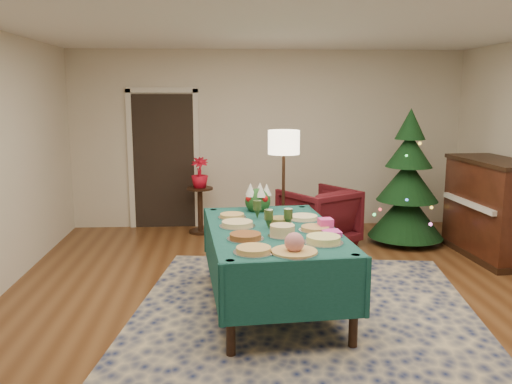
{
  "coord_description": "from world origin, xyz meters",
  "views": [
    {
      "loc": [
        -0.71,
        -4.81,
        2.06
      ],
      "look_at": [
        -0.35,
        0.89,
        1.01
      ],
      "focal_mm": 38.0,
      "sensor_mm": 36.0,
      "label": 1
    }
  ],
  "objects": [
    {
      "name": "room_shell",
      "position": [
        0.0,
        0.0,
        1.35
      ],
      "size": [
        7.0,
        7.0,
        7.0
      ],
      "color": "#593319",
      "rests_on": "ground"
    },
    {
      "name": "doorway",
      "position": [
        -1.6,
        3.48,
        1.1
      ],
      "size": [
        1.08,
        0.04,
        2.16
      ],
      "color": "black",
      "rests_on": "ground"
    },
    {
      "name": "rug",
      "position": [
        0.0,
        -0.43,
        0.01
      ],
      "size": [
        3.74,
        4.59,
        0.02
      ],
      "primitive_type": "cube",
      "rotation": [
        0.0,
        0.0,
        -0.14
      ],
      "color": "#14204C",
      "rests_on": "ground"
    },
    {
      "name": "buffet_table",
      "position": [
        -0.24,
        0.13,
        0.64
      ],
      "size": [
        1.37,
        2.14,
        0.8
      ],
      "color": "black",
      "rests_on": "ground"
    },
    {
      "name": "platter_0",
      "position": [
        -0.46,
        -0.65,
        0.82
      ],
      "size": [
        0.33,
        0.33,
        0.05
      ],
      "color": "silver",
      "rests_on": "buffet_table"
    },
    {
      "name": "platter_1",
      "position": [
        -0.14,
        -0.68,
        0.86
      ],
      "size": [
        0.38,
        0.38,
        0.17
      ],
      "color": "silver",
      "rests_on": "buffet_table"
    },
    {
      "name": "platter_2",
      "position": [
        0.14,
        -0.41,
        0.83
      ],
      "size": [
        0.34,
        0.34,
        0.07
      ],
      "color": "silver",
      "rests_on": "buffet_table"
    },
    {
      "name": "platter_3",
      "position": [
        -0.51,
        -0.25,
        0.82
      ],
      "size": [
        0.32,
        0.32,
        0.06
      ],
      "color": "silver",
      "rests_on": "buffet_table"
    },
    {
      "name": "platter_4",
      "position": [
        -0.18,
        -0.17,
        0.85
      ],
      "size": [
        0.26,
        0.26,
        0.11
      ],
      "color": "silver",
      "rests_on": "buffet_table"
    },
    {
      "name": "platter_5",
      "position": [
        0.15,
        0.01,
        0.82
      ],
      "size": [
        0.31,
        0.31,
        0.04
      ],
      "color": "silver",
      "rests_on": "buffet_table"
    },
    {
      "name": "platter_6",
      "position": [
        -0.57,
        0.22,
        0.82
      ],
      "size": [
        0.35,
        0.35,
        0.06
      ],
      "color": "silver",
      "rests_on": "buffet_table"
    },
    {
      "name": "platter_7",
      "position": [
        -0.15,
        0.25,
        0.83
      ],
      "size": [
        0.25,
        0.25,
        0.08
      ],
      "color": "silver",
      "rests_on": "buffet_table"
    },
    {
      "name": "platter_8",
      "position": [
        0.11,
        0.47,
        0.82
      ],
      "size": [
        0.32,
        0.32,
        0.04
      ],
      "color": "silver",
      "rests_on": "buffet_table"
    },
    {
      "name": "platter_9",
      "position": [
        -0.61,
        0.59,
        0.82
      ],
      "size": [
        0.29,
        0.29,
        0.04
      ],
      "color": "silver",
      "rests_on": "buffet_table"
    },
    {
      "name": "goblet_0",
      "position": [
        -0.36,
        0.55,
        0.9
      ],
      "size": [
        0.08,
        0.08,
        0.19
      ],
      "color": "#2D471E",
      "rests_on": "buffet_table"
    },
    {
      "name": "goblet_1",
      "position": [
        -0.09,
        0.15,
        0.9
      ],
      "size": [
        0.08,
        0.08,
        0.19
      ],
      "color": "#2D471E",
      "rests_on": "buffet_table"
    },
    {
      "name": "goblet_2",
      "position": [
        -0.28,
        0.11,
        0.9
      ],
      "size": [
        0.08,
        0.08,
        0.19
      ],
      "color": "#2D471E",
      "rests_on": "buffet_table"
    },
    {
      "name": "napkin_stack",
      "position": [
        0.26,
        -0.15,
        0.82
      ],
      "size": [
        0.17,
        0.17,
        0.04
      ],
      "primitive_type": "cube",
      "rotation": [
        0.0,
        0.0,
        0.08
      ],
      "color": "#E03EAF",
      "rests_on": "buffet_table"
    },
    {
      "name": "gift_box",
      "position": [
        0.25,
        0.06,
        0.85
      ],
      "size": [
        0.14,
        0.14,
        0.11
      ],
      "primitive_type": "cube",
      "rotation": [
        0.0,
        0.0,
        0.08
      ],
      "color": "#E33F96",
      "rests_on": "buffet_table"
    },
    {
      "name": "centerpiece",
      "position": [
        -0.33,
        0.92,
        0.94
      ],
      "size": [
        0.29,
        0.29,
        0.33
      ],
      "color": "#1E4C1E",
      "rests_on": "buffet_table"
    },
    {
      "name": "armchair",
      "position": [
        0.59,
        2.28,
        0.44
      ],
      "size": [
        1.15,
        1.13,
        0.88
      ],
      "primitive_type": "imported",
      "rotation": [
        0.0,
        0.0,
        3.71
      ],
      "color": "#4E1018",
      "rests_on": "ground"
    },
    {
      "name": "floor_lamp",
      "position": [
        0.05,
        1.8,
        1.36
      ],
      "size": [
        0.39,
        0.39,
        1.61
      ],
      "color": "#A57F3F",
      "rests_on": "ground"
    },
    {
      "name": "side_table",
      "position": [
        -1.04,
        3.07,
        0.33
      ],
      "size": [
        0.38,
        0.38,
        0.68
      ],
      "color": "black",
      "rests_on": "ground"
    },
    {
      "name": "potted_plant",
      "position": [
        -1.04,
        3.07,
        0.81
      ],
      "size": [
        0.25,
        0.44,
        0.25
      ],
      "primitive_type": "imported",
      "color": "red",
      "rests_on": "side_table"
    },
    {
      "name": "christmas_tree",
      "position": [
        1.82,
        2.34,
        0.84
      ],
      "size": [
        1.14,
        1.14,
        1.86
      ],
      "color": "black",
      "rests_on": "ground"
    },
    {
      "name": "piano",
      "position": [
        2.68,
        1.64,
        0.61
      ],
      "size": [
        0.76,
        1.48,
        1.25
      ],
      "color": "black",
      "rests_on": "ground"
    }
  ]
}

